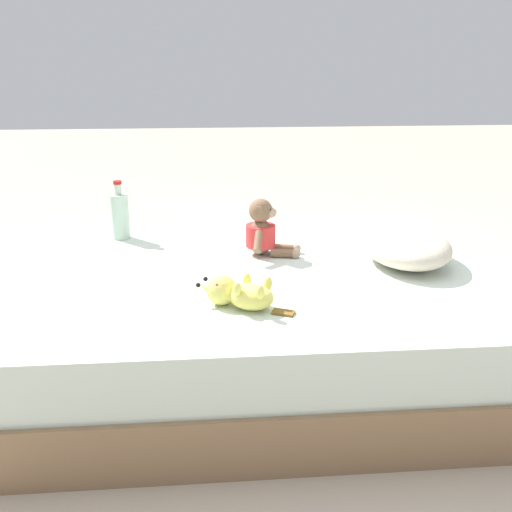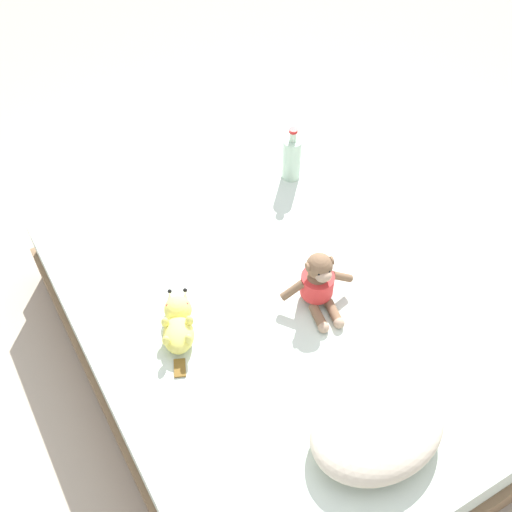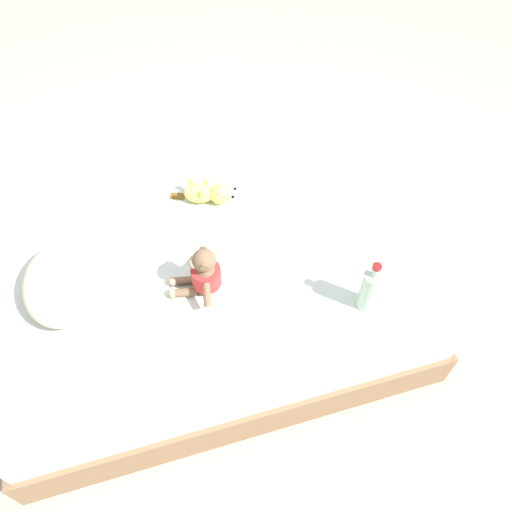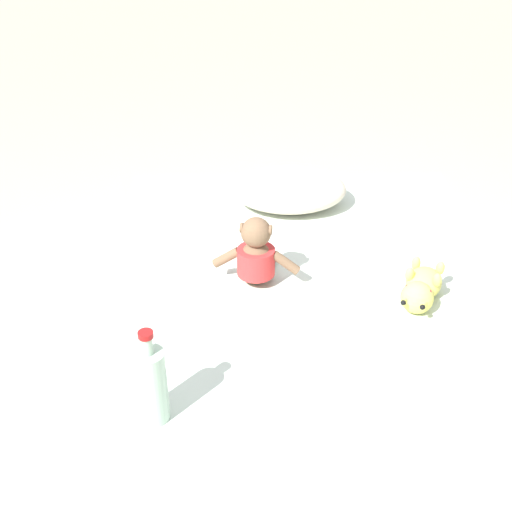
{
  "view_description": "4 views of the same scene",
  "coord_description": "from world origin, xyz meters",
  "px_view_note": "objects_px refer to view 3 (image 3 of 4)",
  "views": [
    {
      "loc": [
        1.99,
        -0.16,
        1.17
      ],
      "look_at": [
        0.0,
        0.0,
        0.45
      ],
      "focal_mm": 38.99,
      "sensor_mm": 36.0,
      "label": 1
    },
    {
      "loc": [
        0.73,
        1.14,
        2.35
      ],
      "look_at": [
        -0.03,
        -0.19,
        0.49
      ],
      "focal_mm": 45.07,
      "sensor_mm": 36.0,
      "label": 2
    },
    {
      "loc": [
        -1.35,
        0.17,
        2.09
      ],
      "look_at": [
        -0.11,
        -0.19,
        0.48
      ],
      "focal_mm": 34.11,
      "sensor_mm": 36.0,
      "label": 3
    },
    {
      "loc": [
        -0.2,
        -1.78,
        1.58
      ],
      "look_at": [
        -0.16,
        0.03,
        0.5
      ],
      "focal_mm": 46.57,
      "sensor_mm": 36.0,
      "label": 4
    }
  ],
  "objects_px": {
    "bed": "(210,283)",
    "plush_monkey": "(203,274)",
    "pillow": "(65,281)",
    "plush_yellow_creature": "(208,193)",
    "glass_bottle": "(370,290)"
  },
  "relations": [
    {
      "from": "bed",
      "to": "pillow",
      "type": "xyz_separation_m",
      "value": [
        -0.02,
        0.59,
        0.28
      ]
    },
    {
      "from": "plush_yellow_creature",
      "to": "plush_monkey",
      "type": "bearing_deg",
      "value": 165.71
    },
    {
      "from": "bed",
      "to": "plush_yellow_creature",
      "type": "bearing_deg",
      "value": -13.96
    },
    {
      "from": "bed",
      "to": "pillow",
      "type": "bearing_deg",
      "value": 91.87
    },
    {
      "from": "pillow",
      "to": "plush_yellow_creature",
      "type": "relative_size",
      "value": 1.42
    },
    {
      "from": "bed",
      "to": "glass_bottle",
      "type": "bearing_deg",
      "value": -126.82
    },
    {
      "from": "pillow",
      "to": "plush_yellow_creature",
      "type": "height_order",
      "value": "pillow"
    },
    {
      "from": "plush_monkey",
      "to": "glass_bottle",
      "type": "height_order",
      "value": "glass_bottle"
    },
    {
      "from": "bed",
      "to": "glass_bottle",
      "type": "height_order",
      "value": "glass_bottle"
    },
    {
      "from": "pillow",
      "to": "plush_yellow_creature",
      "type": "xyz_separation_m",
      "value": [
        0.36,
        -0.68,
        -0.02
      ]
    },
    {
      "from": "plush_yellow_creature",
      "to": "glass_bottle",
      "type": "distance_m",
      "value": 0.91
    },
    {
      "from": "plush_monkey",
      "to": "pillow",
      "type": "bearing_deg",
      "value": 75.57
    },
    {
      "from": "pillow",
      "to": "plush_yellow_creature",
      "type": "distance_m",
      "value": 0.77
    },
    {
      "from": "pillow",
      "to": "plush_monkey",
      "type": "distance_m",
      "value": 0.56
    },
    {
      "from": "bed",
      "to": "plush_monkey",
      "type": "relative_size",
      "value": 6.41
    }
  ]
}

